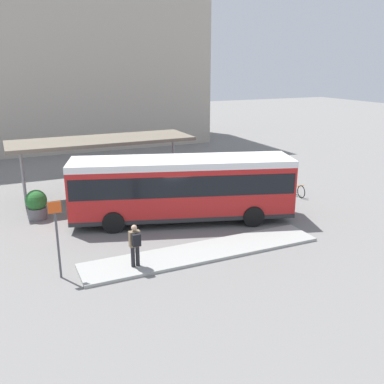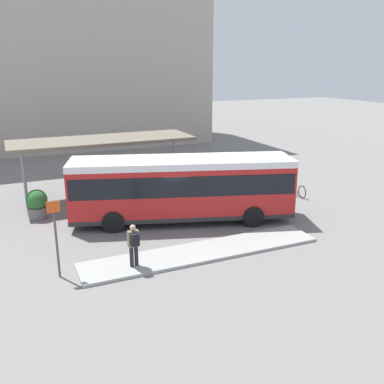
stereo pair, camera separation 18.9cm
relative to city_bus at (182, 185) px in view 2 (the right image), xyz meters
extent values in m
plane|color=slate|center=(-0.01, 0.00, -1.77)|extent=(120.00, 120.00, 0.00)
cube|color=#9E9E99|center=(-0.67, -3.74, -1.71)|extent=(9.76, 1.80, 0.12)
cube|color=red|center=(-0.01, 0.00, -0.09)|extent=(10.48, 5.39, 2.68)
cube|color=white|center=(-0.01, 0.00, 1.10)|extent=(10.51, 5.41, 0.30)
cube|color=black|center=(-0.01, 0.00, 0.23)|extent=(10.30, 5.35, 0.94)
cube|color=black|center=(4.85, -1.53, 0.23)|extent=(0.75, 2.15, 1.03)
cube|color=#28282B|center=(-0.01, 0.00, -1.32)|extent=(10.49, 5.40, 0.20)
cylinder|color=black|center=(3.36, 0.15, -1.29)|extent=(1.02, 0.56, 0.98)
cylinder|color=black|center=(2.67, -2.06, -1.29)|extent=(1.02, 0.56, 0.98)
cylinder|color=black|center=(-2.68, 2.06, -1.29)|extent=(1.02, 0.56, 0.98)
cylinder|color=black|center=(-3.38, -0.15, -1.29)|extent=(1.02, 0.56, 0.98)
cylinder|color=#232328|center=(-3.64, -3.94, -1.26)|extent=(0.15, 0.15, 0.78)
cylinder|color=#232328|center=(-3.46, -3.94, -1.26)|extent=(0.15, 0.15, 0.78)
cube|color=#7A664C|center=(-3.55, -3.94, -0.58)|extent=(0.40, 0.22, 0.59)
cube|color=black|center=(-3.55, -4.14, -0.55)|extent=(0.30, 0.20, 0.45)
sphere|color=tan|center=(-3.55, -3.94, -0.16)|extent=(0.21, 0.21, 0.21)
torus|color=black|center=(7.45, 0.56, -1.42)|extent=(0.10, 0.73, 0.73)
torus|color=black|center=(7.52, 1.55, -1.42)|extent=(0.10, 0.73, 0.73)
cylinder|color=orange|center=(7.49, 1.05, -1.18)|extent=(0.09, 0.77, 0.04)
cylinder|color=orange|center=(7.50, 1.23, -1.24)|extent=(0.04, 0.04, 0.36)
cube|color=black|center=(7.50, 1.23, -1.06)|extent=(0.08, 0.18, 0.04)
cylinder|color=orange|center=(7.46, 0.66, -1.09)|extent=(0.48, 0.07, 0.03)
torus|color=black|center=(7.44, 2.25, -1.42)|extent=(0.13, 0.71, 0.71)
torus|color=black|center=(7.33, 1.29, -1.42)|extent=(0.13, 0.71, 0.71)
cylinder|color=#287F3D|center=(7.38, 1.77, -1.19)|extent=(0.12, 0.75, 0.04)
cylinder|color=#287F3D|center=(7.36, 1.59, -1.25)|extent=(0.04, 0.04, 0.35)
cube|color=black|center=(7.36, 1.59, -1.07)|extent=(0.09, 0.19, 0.04)
cylinder|color=#287F3D|center=(7.43, 2.15, -1.11)|extent=(0.48, 0.09, 0.03)
torus|color=black|center=(7.79, 1.97, -1.40)|extent=(0.15, 0.76, 0.76)
torus|color=black|center=(7.64, 2.99, -1.40)|extent=(0.15, 0.76, 0.76)
cylinder|color=silver|center=(7.71, 2.48, -1.15)|extent=(0.15, 0.81, 0.04)
cylinder|color=silver|center=(7.69, 2.67, -1.21)|extent=(0.04, 0.04, 0.38)
cube|color=black|center=(7.69, 2.67, -1.02)|extent=(0.09, 0.19, 0.04)
cylinder|color=silver|center=(7.77, 2.07, -1.06)|extent=(0.48, 0.10, 0.03)
torus|color=black|center=(7.55, 2.74, -1.44)|extent=(0.16, 0.67, 0.68)
torus|color=black|center=(7.70, 3.64, -1.44)|extent=(0.16, 0.67, 0.68)
cylinder|color=#2847AD|center=(7.62, 3.19, -1.22)|extent=(0.15, 0.71, 0.04)
cylinder|color=#2847AD|center=(7.65, 3.36, -1.28)|extent=(0.04, 0.04, 0.33)
cube|color=black|center=(7.65, 3.36, -1.11)|extent=(0.10, 0.19, 0.04)
cylinder|color=#2847AD|center=(7.56, 2.83, -1.14)|extent=(0.48, 0.11, 0.03)
cube|color=#706656|center=(-2.46, 5.38, 1.42)|extent=(9.84, 3.23, 0.18)
cylinder|color=gray|center=(-6.64, 5.38, -0.22)|extent=(0.16, 0.16, 3.11)
cylinder|color=gray|center=(1.72, 5.38, -0.22)|extent=(0.16, 0.16, 3.11)
cylinder|color=slate|center=(-6.28, 3.12, -1.49)|extent=(0.87, 0.87, 0.56)
sphere|color=#286B2D|center=(-6.28, 3.12, -0.83)|extent=(1.01, 1.01, 1.01)
cylinder|color=#4C4C51|center=(-6.13, -3.47, -0.57)|extent=(0.08, 0.08, 2.40)
cube|color=#D84C19|center=(-6.13, -3.47, 0.83)|extent=(0.44, 0.03, 0.40)
cube|color=#B2A899|center=(-2.42, 24.04, 7.78)|extent=(26.28, 11.35, 19.10)
camera|label=1|loc=(-7.54, -17.68, 5.43)|focal=40.00mm
camera|label=2|loc=(-7.37, -17.76, 5.43)|focal=40.00mm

